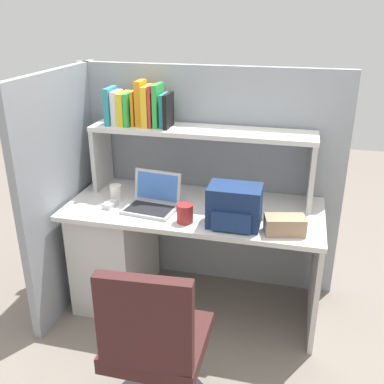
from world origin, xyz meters
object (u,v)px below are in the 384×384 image
object	(u,v)px
backpack	(234,207)
laptop	(153,201)
computer_mouse	(110,204)
paper_cup	(116,193)
tissue_box	(285,225)
office_chair	(156,359)
snack_canister	(185,213)

from	to	relation	value
backpack	laptop	bearing A→B (deg)	168.76
computer_mouse	laptop	bearing A→B (deg)	18.60
backpack	paper_cup	world-z (taller)	backpack
laptop	tissue_box	xyz separation A→B (m)	(0.81, -0.14, -0.00)
laptop	backpack	bearing A→B (deg)	-11.24
backpack	office_chair	bearing A→B (deg)	-106.18
tissue_box	office_chair	bearing A→B (deg)	-137.29
laptop	computer_mouse	distance (m)	0.27
backpack	computer_mouse	world-z (taller)	backpack
paper_cup	snack_canister	xyz separation A→B (m)	(0.52, -0.21, 0.00)
computer_mouse	tissue_box	xyz separation A→B (m)	(1.08, -0.10, 0.03)
laptop	tissue_box	bearing A→B (deg)	-9.61
laptop	computer_mouse	xyz separation A→B (m)	(-0.27, -0.04, -0.03)
laptop	paper_cup	bearing A→B (deg)	165.69
tissue_box	snack_canister	world-z (taller)	snack_canister
paper_cup	snack_canister	size ratio (longest dim) A/B	0.92
computer_mouse	tissue_box	distance (m)	1.09
laptop	tissue_box	world-z (taller)	laptop
computer_mouse	snack_canister	bearing A→B (deg)	-0.60
tissue_box	snack_canister	size ratio (longest dim) A/B	1.99
paper_cup	backpack	bearing A→B (deg)	-12.31
backpack	tissue_box	distance (m)	0.30
backpack	office_chair	distance (m)	0.93
paper_cup	tissue_box	size ratio (longest dim) A/B	0.46
paper_cup	office_chair	bearing A→B (deg)	-59.03
tissue_box	office_chair	distance (m)	0.98
tissue_box	snack_canister	xyz separation A→B (m)	(-0.57, 0.00, 0.01)
paper_cup	snack_canister	world-z (taller)	snack_canister
computer_mouse	paper_cup	size ratio (longest dim) A/B	1.02
computer_mouse	tissue_box	world-z (taller)	tissue_box
laptop	backpack	distance (m)	0.54
computer_mouse	paper_cup	distance (m)	0.12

